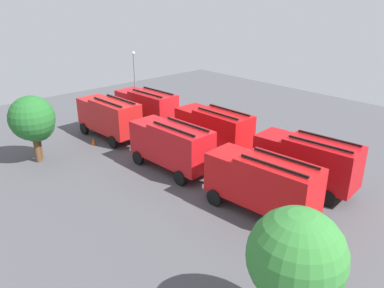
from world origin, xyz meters
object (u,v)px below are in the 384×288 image
at_px(traffic_cone_0, 311,170).
at_px(traffic_cone_2, 93,141).
at_px(fire_truck_5, 109,116).
at_px(fire_truck_3, 262,182).
at_px(tree_1, 32,118).
at_px(tree_0, 296,257).
at_px(firefighter_0, 201,123).
at_px(fire_truck_4, 171,144).
at_px(fire_truck_0, 306,160).
at_px(tree_2, 36,124).
at_px(fire_truck_2, 146,107).
at_px(fire_truck_1, 214,128).
at_px(traffic_cone_1, 130,130).
at_px(lamppost, 135,75).
at_px(firefighter_1, 139,126).

distance_m(traffic_cone_0, traffic_cone_2, 18.90).
height_order(fire_truck_5, traffic_cone_2, fire_truck_5).
relative_size(fire_truck_3, tree_1, 1.35).
bearing_deg(tree_0, traffic_cone_0, -62.39).
distance_m(firefighter_0, tree_0, 24.06).
bearing_deg(fire_truck_4, fire_truck_0, -151.84).
bearing_deg(tree_2, tree_1, 136.91).
relative_size(fire_truck_2, tree_2, 1.62).
bearing_deg(fire_truck_2, tree_0, 152.60).
relative_size(fire_truck_1, traffic_cone_0, 10.15).
xyz_separation_m(traffic_cone_0, traffic_cone_1, (16.65, 5.09, 0.01)).
bearing_deg(fire_truck_4, tree_0, 154.81).
relative_size(fire_truck_5, lamppost, 1.11).
xyz_separation_m(fire_truck_0, traffic_cone_1, (17.43, 2.77, -1.79)).
bearing_deg(tree_2, traffic_cone_0, -140.23).
bearing_deg(fire_truck_2, fire_truck_1, 179.09).
bearing_deg(fire_truck_4, firefighter_0, -60.53).
relative_size(tree_1, traffic_cone_1, 7.52).
bearing_deg(fire_truck_5, firefighter_1, -122.94).
xyz_separation_m(fire_truck_0, fire_truck_2, (17.86, 0.36, 0.00)).
relative_size(traffic_cone_1, traffic_cone_2, 1.31).
xyz_separation_m(fire_truck_5, tree_2, (-0.32, 6.78, 0.89)).
bearing_deg(firefighter_0, tree_0, 23.61).
bearing_deg(firefighter_1, traffic_cone_2, 67.61).
bearing_deg(fire_truck_3, traffic_cone_0, -88.98).
distance_m(fire_truck_5, traffic_cone_2, 2.74).
xyz_separation_m(traffic_cone_0, traffic_cone_2, (16.61, 9.03, -0.08)).
bearing_deg(fire_truck_5, fire_truck_0, -167.13).
xyz_separation_m(fire_truck_3, firefighter_1, (16.27, -2.37, -1.18)).
relative_size(fire_truck_1, tree_1, 1.32).
xyz_separation_m(fire_truck_1, traffic_cone_1, (8.59, 2.76, -1.79)).
distance_m(firefighter_1, traffic_cone_2, 4.45).
xyz_separation_m(fire_truck_4, tree_2, (8.90, 6.58, 0.89)).
xyz_separation_m(fire_truck_5, tree_0, (-24.05, 6.56, 1.71)).
distance_m(fire_truck_0, traffic_cone_2, 18.73).
bearing_deg(fire_truck_5, fire_truck_3, 177.64).
height_order(fire_truck_2, fire_truck_3, same).
height_order(firefighter_1, tree_1, tree_1).
bearing_deg(fire_truck_3, fire_truck_4, -3.87).
height_order(firefighter_1, tree_2, tree_2).
distance_m(fire_truck_0, firefighter_1, 16.56).
bearing_deg(tree_1, firefighter_0, -105.05).
xyz_separation_m(fire_truck_1, fire_truck_2, (9.03, 0.35, 0.00)).
xyz_separation_m(fire_truck_4, traffic_cone_0, (-7.71, -7.24, -1.80)).
distance_m(fire_truck_3, traffic_cone_0, 7.39).
distance_m(fire_truck_5, tree_0, 24.98).
bearing_deg(fire_truck_0, fire_truck_5, 9.57).
bearing_deg(firefighter_1, tree_2, 74.72).
height_order(fire_truck_5, firefighter_1, fire_truck_5).
relative_size(fire_truck_3, traffic_cone_0, 10.36).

